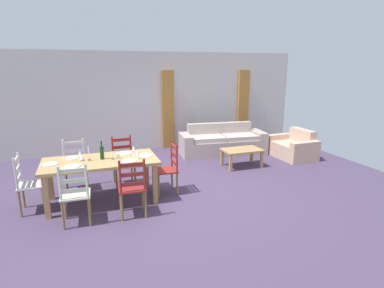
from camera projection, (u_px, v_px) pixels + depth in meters
The scene contains 35 objects.
ground_plane at pixel (171, 191), 5.91m from camera, with size 9.60×9.60×0.02m, color #453751.
wall_far at pixel (138, 102), 8.60m from camera, with size 9.60×0.16×2.70m, color beige.
curtain_panel_left at pixel (168, 110), 8.80m from camera, with size 0.35×0.08×2.20m, color #AF7431.
curtain_panel_right at pixel (243, 107), 9.58m from camera, with size 0.35×0.08×2.20m, color #AF7431.
dining_table at pixel (101, 165), 5.29m from camera, with size 1.90×0.96×0.75m.
dining_chair_near_left at pixel (75, 194), 4.53m from camera, with size 0.43×0.42×0.96m.
dining_chair_near_right at pixel (132, 187), 4.78m from camera, with size 0.44×0.42×0.96m.
dining_chair_far_left at pixel (75, 165), 5.89m from camera, with size 0.44×0.42×0.96m.
dining_chair_far_right at pixel (123, 161), 6.16m from camera, with size 0.43×0.42×0.96m.
dining_chair_head_west at pixel (28, 183), 4.95m from camera, with size 0.41×0.43×0.96m.
dining_chair_head_east at pixel (168, 168), 5.70m from camera, with size 0.41×0.43×0.96m.
dinner_plate_near_left at pixel (72, 166), 4.89m from camera, with size 0.24×0.24×0.02m, color white.
fork_near_left at pixel (62, 168), 4.85m from camera, with size 0.02×0.17×0.01m, color silver.
dinner_plate_near_right at pixel (129, 161), 5.18m from camera, with size 0.24×0.24×0.02m, color white.
fork_near_right at pixel (120, 162), 5.14m from camera, with size 0.02×0.17×0.01m, color silver.
dinner_plate_far_left at pixel (72, 158), 5.35m from camera, with size 0.24×0.24×0.02m, color white.
fork_far_left at pixel (63, 159), 5.30m from camera, with size 0.02×0.17×0.01m, color silver.
dinner_plate_far_right at pixel (125, 153), 5.64m from camera, with size 0.24×0.24×0.02m, color white.
fork_far_right at pixel (117, 154), 5.59m from camera, with size 0.02×0.17×0.01m, color silver.
dinner_plate_head_west at pixel (50, 164), 5.01m from camera, with size 0.24×0.24×0.02m, color white.
fork_head_west at pixel (40, 165), 4.97m from camera, with size 0.02×0.17×0.01m, color silver.
dinner_plate_head_east at pixel (146, 155), 5.52m from camera, with size 0.24×0.24×0.02m, color white.
fork_head_east at pixel (137, 156), 5.47m from camera, with size 0.02×0.17×0.01m, color silver.
wine_bottle at pixel (102, 152), 5.29m from camera, with size 0.07×0.07×0.32m.
wine_glass_near_left at pixel (82, 158), 5.02m from camera, with size 0.06×0.06×0.16m.
wine_glass_near_right at pixel (137, 153), 5.31m from camera, with size 0.06×0.06×0.16m.
wine_glass_far_left at pixel (80, 153), 5.25m from camera, with size 0.06×0.06×0.16m.
wine_glass_far_right at pixel (134, 149), 5.57m from camera, with size 0.06×0.06×0.16m.
coffee_cup_primary at pixel (118, 156), 5.35m from camera, with size 0.07×0.07×0.09m, color beige.
coffee_cup_secondary at pixel (80, 158), 5.20m from camera, with size 0.07×0.07×0.09m, color beige.
candle_tall at pixel (89, 157), 5.21m from camera, with size 0.05×0.05×0.25m.
candle_short at pixel (113, 157), 5.29m from camera, with size 0.05×0.05×0.14m.
couch at pixel (222, 143), 8.40m from camera, with size 2.35×1.03×0.80m.
coffee_table at pixel (242, 152), 7.26m from camera, with size 0.90×0.56×0.42m.
armchair_upholstered at pixel (294, 148), 8.05m from camera, with size 0.82×1.18×0.72m.
Camera 1 is at (-1.45, -5.34, 2.28)m, focal length 29.01 mm.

